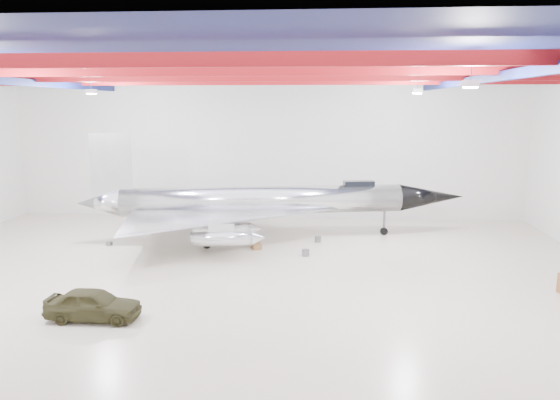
{
  "coord_description": "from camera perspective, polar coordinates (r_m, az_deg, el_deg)",
  "views": [
    {
      "loc": [
        4.45,
        -27.59,
        8.94
      ],
      "look_at": [
        2.12,
        2.0,
        3.69
      ],
      "focal_mm": 35.0,
      "sensor_mm": 36.0,
      "label": 1
    }
  ],
  "objects": [
    {
      "name": "floor",
      "position": [
        29.34,
        -4.48,
        -7.74
      ],
      "size": [
        40.0,
        40.0,
        0.0
      ],
      "primitive_type": "plane",
      "color": "beige",
      "rests_on": "ground"
    },
    {
      "name": "wall_back",
      "position": [
        42.96,
        -1.47,
        5.43
      ],
      "size": [
        40.0,
        0.0,
        40.0
      ],
      "primitive_type": "plane",
      "rotation": [
        1.57,
        0.0,
        0.0
      ],
      "color": "silver",
      "rests_on": "floor"
    },
    {
      "name": "ceiling",
      "position": [
        28.02,
        -4.8,
        14.21
      ],
      "size": [
        40.0,
        40.0,
        0.0
      ],
      "primitive_type": "plane",
      "rotation": [
        3.14,
        0.0,
        0.0
      ],
      "color": "#0A0F38",
      "rests_on": "wall_back"
    },
    {
      "name": "ceiling_structure",
      "position": [
        27.98,
        -4.78,
        12.83
      ],
      "size": [
        39.5,
        29.5,
        1.08
      ],
      "color": "maroon",
      "rests_on": "ceiling"
    },
    {
      "name": "jet_aircraft",
      "position": [
        36.41,
        -1.86,
        -0.44
      ],
      "size": [
        25.9,
        17.31,
        7.1
      ],
      "rotation": [
        0.0,
        0.0,
        0.18
      ],
      "color": "silver",
      "rests_on": "floor"
    },
    {
      "name": "jeep",
      "position": [
        24.5,
        -18.93,
        -10.26
      ],
      "size": [
        3.95,
        1.6,
        1.35
      ],
      "primitive_type": "imported",
      "rotation": [
        0.0,
        0.0,
        1.57
      ],
      "color": "#35321A",
      "rests_on": "floor"
    },
    {
      "name": "toolbox_red",
      "position": [
        37.28,
        -4.28,
        -3.64
      ],
      "size": [
        0.49,
        0.42,
        0.3
      ],
      "primitive_type": "cube",
      "rotation": [
        0.0,
        0.0,
        0.22
      ],
      "color": "maroon",
      "rests_on": "floor"
    },
    {
      "name": "engine_drum",
      "position": [
        32.61,
        2.69,
        -5.53
      ],
      "size": [
        0.49,
        0.49,
        0.4
      ],
      "primitive_type": "cylinder",
      "rotation": [
        0.0,
        0.0,
        -0.11
      ],
      "color": "#59595B",
      "rests_on": "floor"
    },
    {
      "name": "parts_bin",
      "position": [
        34.52,
        -2.6,
        -4.62
      ],
      "size": [
        0.67,
        0.55,
        0.44
      ],
      "primitive_type": "cube",
      "rotation": [
        0.0,
        0.0,
        0.09
      ],
      "color": "olive",
      "rests_on": "floor"
    },
    {
      "name": "crate_small",
      "position": [
        36.67,
        -17.42,
        -4.36
      ],
      "size": [
        0.4,
        0.36,
        0.24
      ],
      "primitive_type": "cube",
      "rotation": [
        0.0,
        0.0,
        -0.32
      ],
      "color": "#59595B",
      "rests_on": "floor"
    },
    {
      "name": "oil_barrel",
      "position": [
        34.05,
        -2.42,
        -4.88
      ],
      "size": [
        0.64,
        0.57,
        0.37
      ],
      "primitive_type": "cube",
      "rotation": [
        0.0,
        0.0,
        0.33
      ],
      "color": "olive",
      "rests_on": "floor"
    },
    {
      "name": "spares_box",
      "position": [
        35.87,
        3.99,
        -4.12
      ],
      "size": [
        0.53,
        0.53,
        0.38
      ],
      "primitive_type": "cylinder",
      "rotation": [
        0.0,
        0.0,
        0.31
      ],
      "color": "#59595B",
      "rests_on": "floor"
    }
  ]
}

